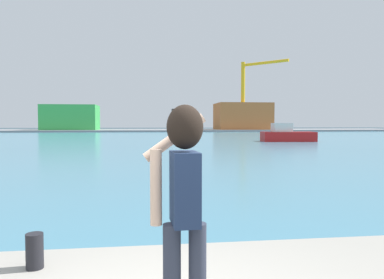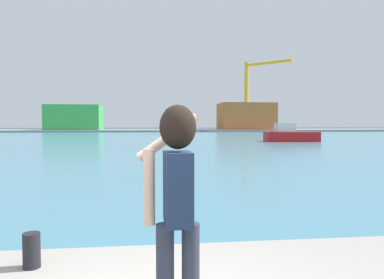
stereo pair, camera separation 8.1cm
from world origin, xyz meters
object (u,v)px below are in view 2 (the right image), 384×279
(person_photographer, at_px, (176,192))
(harbor_bollard, at_px, (32,250))
(boat_moored, at_px, (290,135))
(warehouse_left, at_px, (75,118))
(port_crane, at_px, (252,88))
(warehouse_right, at_px, (246,116))

(person_photographer, relative_size, harbor_bollard, 4.50)
(boat_moored, height_order, warehouse_left, warehouse_left)
(harbor_bollard, bearing_deg, person_photographer, -41.36)
(boat_moored, distance_m, port_crane, 50.10)
(person_photographer, distance_m, warehouse_left, 92.49)
(warehouse_left, bearing_deg, port_crane, -6.12)
(harbor_bollard, height_order, boat_moored, boat_moored)
(person_photographer, xyz_separation_m, warehouse_right, (24.98, 90.27, 2.26))
(boat_moored, relative_size, warehouse_left, 0.48)
(person_photographer, bearing_deg, warehouse_left, 9.14)
(person_photographer, distance_m, warehouse_right, 93.69)
(warehouse_left, height_order, port_crane, port_crane)
(boat_moored, relative_size, warehouse_right, 0.45)
(person_photographer, bearing_deg, boat_moored, -26.10)
(warehouse_left, bearing_deg, person_photographer, -77.90)
(harbor_bollard, relative_size, port_crane, 0.02)
(port_crane, bearing_deg, person_photographer, -106.41)
(harbor_bollard, relative_size, warehouse_right, 0.03)
(boat_moored, relative_size, port_crane, 0.37)
(person_photographer, relative_size, boat_moored, 0.28)
(person_photographer, height_order, warehouse_right, warehouse_right)
(person_photographer, distance_m, port_crane, 89.76)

